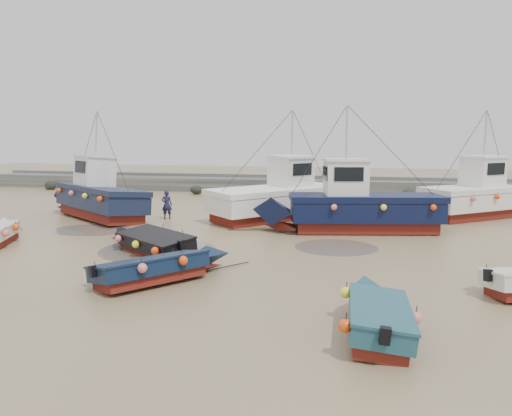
% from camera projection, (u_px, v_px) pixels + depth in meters
% --- Properties ---
extents(ground, '(120.00, 120.00, 0.00)m').
position_uv_depth(ground, '(240.00, 251.00, 20.70)').
color(ground, '#978359').
rests_on(ground, ground).
extents(seawall, '(60.00, 4.92, 1.50)m').
position_uv_depth(seawall, '(311.00, 186.00, 41.73)').
color(seawall, slate).
rests_on(seawall, ground).
extents(puddle_a, '(4.95, 4.95, 0.01)m').
position_uv_depth(puddle_a, '(158.00, 250.00, 20.93)').
color(puddle_a, '#635B50').
rests_on(puddle_a, ground).
extents(puddle_b, '(3.56, 3.56, 0.01)m').
position_uv_depth(puddle_b, '(336.00, 247.00, 21.47)').
color(puddle_b, '#635B50').
rests_on(puddle_b, ground).
extents(puddle_c, '(4.14, 4.14, 0.01)m').
position_uv_depth(puddle_c, '(92.00, 230.00, 25.49)').
color(puddle_c, '#635B50').
rests_on(puddle_c, ground).
extents(puddle_d, '(5.34, 5.34, 0.01)m').
position_uv_depth(puddle_d, '(335.00, 215.00, 30.44)').
color(puddle_d, '#635B50').
rests_on(puddle_d, ground).
extents(dinghy_1, '(4.15, 5.27, 1.43)m').
position_uv_depth(dinghy_1, '(161.00, 265.00, 16.29)').
color(dinghy_1, maroon).
rests_on(dinghy_1, ground).
extents(dinghy_2, '(1.96, 5.28, 1.43)m').
position_uv_depth(dinghy_2, '(376.00, 311.00, 11.96)').
color(dinghy_2, maroon).
rests_on(dinghy_2, ground).
extents(dinghy_4, '(5.45, 4.13, 1.43)m').
position_uv_depth(dinghy_4, '(152.00, 239.00, 20.43)').
color(dinghy_4, maroon).
rests_on(dinghy_4, ground).
extents(cabin_boat_0, '(9.33, 6.94, 6.22)m').
position_uv_depth(cabin_boat_0, '(95.00, 195.00, 29.31)').
color(cabin_boat_0, maroon).
rests_on(cabin_boat_0, ground).
extents(cabin_boat_1, '(8.25, 9.77, 6.22)m').
position_uv_depth(cabin_boat_1, '(284.00, 196.00, 29.05)').
color(cabin_boat_1, maroon).
rests_on(cabin_boat_1, ground).
extents(cabin_boat_2, '(10.66, 4.57, 6.22)m').
position_uv_depth(cabin_boat_2, '(353.00, 205.00, 24.94)').
color(cabin_boat_2, maroon).
rests_on(cabin_boat_2, ground).
extents(cabin_boat_3, '(7.79, 6.89, 6.22)m').
position_uv_depth(cabin_boat_3, '(478.00, 194.00, 29.24)').
color(cabin_boat_3, maroon).
rests_on(cabin_boat_3, ground).
extents(person, '(0.67, 0.50, 1.67)m').
position_uv_depth(person, '(167.00, 219.00, 28.94)').
color(person, '#1A1E3D').
rests_on(person, ground).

